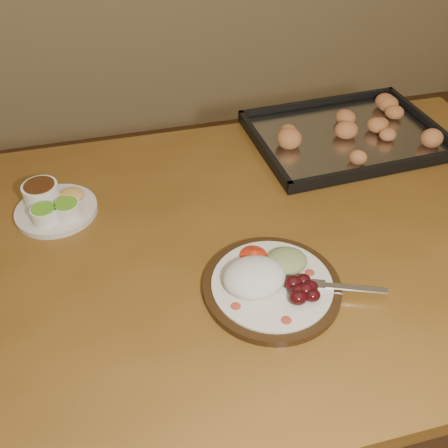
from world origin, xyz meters
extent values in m
cube|color=brown|center=(-0.06, 0.25, 0.73)|extent=(1.51, 0.91, 0.04)
cylinder|color=#4E2617|center=(0.62, 0.63, 0.35)|extent=(0.07, 0.07, 0.71)
cylinder|color=black|center=(-0.03, 0.11, 0.76)|extent=(0.25, 0.25, 0.01)
cylinder|color=silver|center=(-0.03, 0.11, 0.77)|extent=(0.22, 0.22, 0.01)
ellipsoid|color=#A83528|center=(-0.11, 0.08, 0.77)|extent=(0.02, 0.02, 0.00)
ellipsoid|color=#A83528|center=(-0.04, 0.03, 0.77)|extent=(0.02, 0.02, 0.00)
ellipsoid|color=#A83528|center=(0.04, 0.12, 0.77)|extent=(0.02, 0.02, 0.00)
ellipsoid|color=#A83528|center=(-0.10, 0.16, 0.77)|extent=(0.02, 0.02, 0.00)
ellipsoid|color=silver|center=(-0.07, 0.12, 0.78)|extent=(0.15, 0.14, 0.05)
ellipsoid|color=#43090E|center=(0.00, 0.07, 0.78)|extent=(0.03, 0.03, 0.02)
ellipsoid|color=#43090E|center=(0.02, 0.07, 0.78)|extent=(0.03, 0.03, 0.02)
ellipsoid|color=#43090E|center=(0.02, 0.09, 0.78)|extent=(0.03, 0.03, 0.02)
ellipsoid|color=#43090E|center=(0.02, 0.05, 0.78)|extent=(0.03, 0.03, 0.02)
ellipsoid|color=#43090E|center=(0.00, 0.09, 0.78)|extent=(0.03, 0.03, 0.02)
ellipsoid|color=#43090E|center=(0.01, 0.07, 0.78)|extent=(0.03, 0.03, 0.02)
ellipsoid|color=#43090E|center=(-0.01, 0.06, 0.78)|extent=(0.03, 0.03, 0.02)
ellipsoid|color=tan|center=(0.01, 0.15, 0.78)|extent=(0.10, 0.10, 0.03)
cone|color=red|center=(-0.05, 0.18, 0.78)|extent=(0.06, 0.06, 0.02)
cube|color=white|center=(0.10, 0.06, 0.77)|extent=(0.12, 0.06, 0.00)
cube|color=white|center=(0.04, 0.09, 0.77)|extent=(0.04, 0.03, 0.00)
cylinder|color=white|center=(0.02, 0.09, 0.77)|extent=(0.03, 0.01, 0.00)
cylinder|color=white|center=(0.02, 0.09, 0.77)|extent=(0.03, 0.01, 0.00)
cylinder|color=white|center=(0.02, 0.10, 0.77)|extent=(0.03, 0.01, 0.00)
cylinder|color=white|center=(0.02, 0.10, 0.77)|extent=(0.03, 0.01, 0.00)
cylinder|color=beige|center=(-0.41, 0.44, 0.76)|extent=(0.17, 0.17, 0.01)
cylinder|color=white|center=(-0.43, 0.40, 0.78)|extent=(0.05, 0.05, 0.03)
cylinder|color=#57A621|center=(-0.43, 0.40, 0.80)|extent=(0.05, 0.05, 0.00)
cylinder|color=white|center=(-0.39, 0.40, 0.78)|extent=(0.05, 0.05, 0.03)
cylinder|color=#57A621|center=(-0.39, 0.40, 0.80)|extent=(0.05, 0.05, 0.00)
cylinder|color=white|center=(-0.44, 0.47, 0.78)|extent=(0.08, 0.08, 0.04)
cylinder|color=#3E1E0B|center=(-0.44, 0.47, 0.81)|extent=(0.06, 0.06, 0.00)
ellipsoid|color=#EFBF54|center=(-0.38, 0.46, 0.77)|extent=(0.05, 0.05, 0.02)
cube|color=black|center=(0.32, 0.55, 0.75)|extent=(0.49, 0.37, 0.01)
cube|color=black|center=(0.31, 0.72, 0.77)|extent=(0.47, 0.04, 0.02)
cube|color=black|center=(0.33, 0.38, 0.77)|extent=(0.47, 0.04, 0.02)
cube|color=black|center=(0.55, 0.56, 0.77)|extent=(0.03, 0.35, 0.02)
cube|color=black|center=(0.09, 0.54, 0.77)|extent=(0.03, 0.35, 0.02)
cube|color=#B7B8BC|center=(0.32, 0.55, 0.76)|extent=(0.46, 0.34, 0.00)
ellipsoid|color=#D18349|center=(0.38, 0.55, 0.78)|extent=(0.05, 0.05, 0.04)
ellipsoid|color=#D18349|center=(0.43, 0.59, 0.78)|extent=(0.07, 0.07, 0.04)
ellipsoid|color=#D18349|center=(0.36, 0.64, 0.78)|extent=(0.07, 0.07, 0.04)
ellipsoid|color=#D18349|center=(0.32, 0.61, 0.78)|extent=(0.05, 0.05, 0.04)
ellipsoid|color=#D18349|center=(0.26, 0.63, 0.78)|extent=(0.07, 0.07, 0.04)
ellipsoid|color=#D18349|center=(0.27, 0.57, 0.78)|extent=(0.07, 0.07, 0.04)
ellipsoid|color=#D18349|center=(0.19, 0.55, 0.78)|extent=(0.05, 0.05, 0.04)
ellipsoid|color=#D18349|center=(0.25, 0.50, 0.78)|extent=(0.07, 0.07, 0.04)
ellipsoid|color=#D18349|center=(0.25, 0.50, 0.78)|extent=(0.07, 0.07, 0.04)
ellipsoid|color=#D18349|center=(0.32, 0.46, 0.78)|extent=(0.05, 0.05, 0.04)
ellipsoid|color=#D18349|center=(0.35, 0.52, 0.78)|extent=(0.07, 0.07, 0.04)
ellipsoid|color=#D18349|center=(0.43, 0.52, 0.78)|extent=(0.07, 0.07, 0.04)
camera|label=1|loc=(-0.27, -0.45, 1.44)|focal=40.00mm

